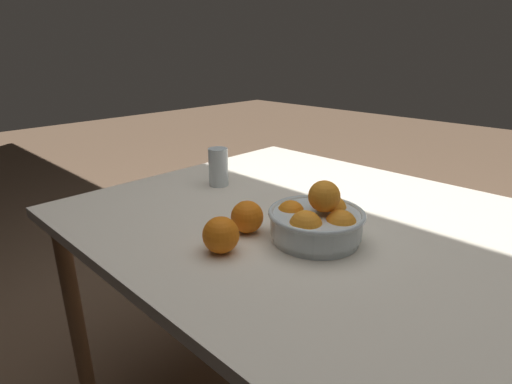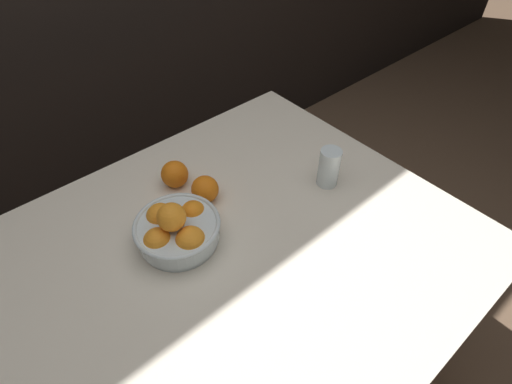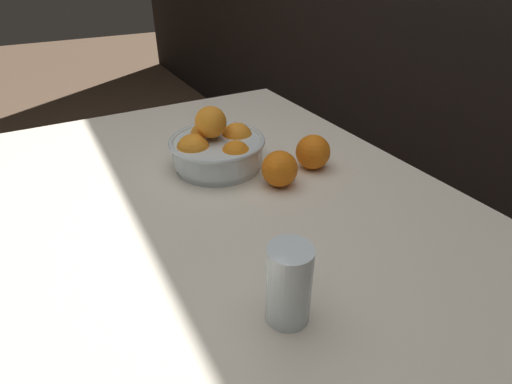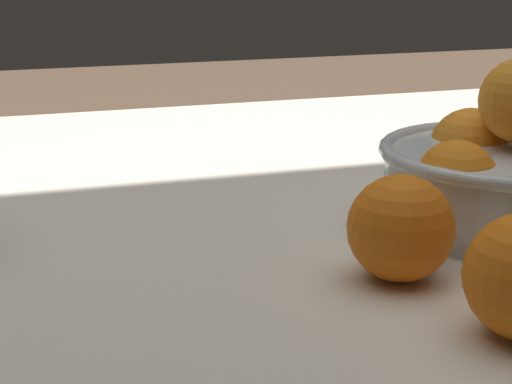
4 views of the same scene
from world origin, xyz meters
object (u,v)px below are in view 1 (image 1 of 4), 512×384
object	(u,v)px
juice_glass	(218,169)
orange_loose_near_bowl	(221,235)
fruit_bowl	(317,221)
orange_loose_front	(247,217)

from	to	relation	value
juice_glass	orange_loose_near_bowl	size ratio (longest dim) A/B	1.51
fruit_bowl	orange_loose_near_bowl	bearing A→B (deg)	58.97
juice_glass	orange_loose_front	distance (m)	0.38
juice_glass	orange_loose_front	world-z (taller)	juice_glass
juice_glass	orange_loose_near_bowl	world-z (taller)	juice_glass
orange_loose_front	juice_glass	bearing A→B (deg)	-29.95
orange_loose_near_bowl	orange_loose_front	bearing A→B (deg)	-74.51
fruit_bowl	juice_glass	size ratio (longest dim) A/B	1.82
fruit_bowl	orange_loose_near_bowl	size ratio (longest dim) A/B	2.75
fruit_bowl	juice_glass	xyz separation A→B (m)	(0.48, -0.10, 0.01)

